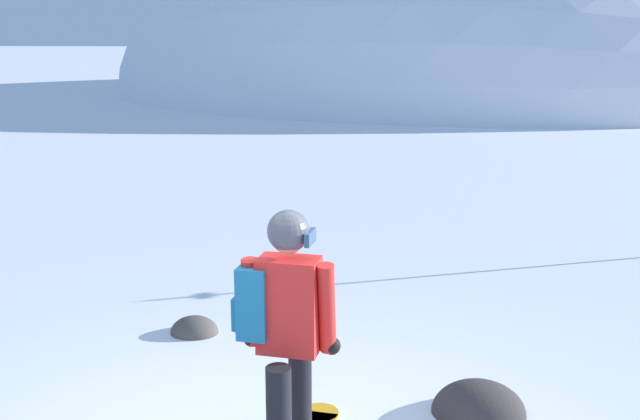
# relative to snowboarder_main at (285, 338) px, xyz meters

# --- Properties ---
(ridge_peak_main) EXTENTS (33.66, 30.30, 17.31)m
(ridge_peak_main) POSITION_rel_snowboarder_main_xyz_m (4.71, 33.06, -0.92)
(ridge_peak_main) COLOR white
(ridge_peak_main) RESTS_ON ground
(snowboarder_main) EXTENTS (0.65, 1.82, 1.71)m
(snowboarder_main) POSITION_rel_snowboarder_main_xyz_m (0.00, 0.00, 0.00)
(snowboarder_main) COLOR orange
(snowboarder_main) RESTS_ON ground
(rock_mid) EXTENTS (0.69, 0.58, 0.48)m
(rock_mid) POSITION_rel_snowboarder_main_xyz_m (1.30, 0.89, -0.92)
(rock_mid) COLOR #383333
(rock_mid) RESTS_ON ground
(rock_small) EXTENTS (0.45, 0.38, 0.31)m
(rock_small) POSITION_rel_snowboarder_main_xyz_m (-1.14, 2.19, -0.92)
(rock_small) COLOR #4C4742
(rock_small) RESTS_ON ground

